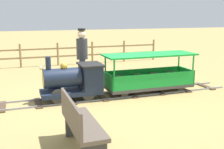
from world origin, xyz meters
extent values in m
plane|color=#A38C51|center=(0.00, 0.00, 0.00)|extent=(60.00, 60.00, 0.00)
cube|color=gray|center=(-0.26, -0.15, 0.02)|extent=(0.03, 6.05, 0.04)
cube|color=gray|center=(0.26, -0.15, 0.02)|extent=(0.03, 6.05, 0.04)
cube|color=#4C3828|center=(0.00, -2.80, 0.01)|extent=(0.76, 0.14, 0.03)
cube|color=#4C3828|center=(0.00, -2.05, 0.01)|extent=(0.76, 0.14, 0.03)
cube|color=#4C3828|center=(0.00, -1.29, 0.01)|extent=(0.76, 0.14, 0.03)
cube|color=#4C3828|center=(0.00, -0.53, 0.01)|extent=(0.76, 0.14, 0.03)
cube|color=#4C3828|center=(0.00, 0.22, 0.01)|extent=(0.76, 0.14, 0.03)
cube|color=#4C3828|center=(0.00, 0.98, 0.01)|extent=(0.76, 0.14, 0.03)
cube|color=#4C3828|center=(0.00, 1.74, 0.01)|extent=(0.76, 0.14, 0.03)
cube|color=#4C3828|center=(0.00, 2.49, 0.01)|extent=(0.76, 0.14, 0.03)
cube|color=#192338|center=(0.00, 0.97, 0.21)|extent=(0.64, 1.40, 0.10)
cylinder|color=#192338|center=(0.00, 1.17, 0.56)|extent=(0.44, 0.85, 0.44)
cylinder|color=#B7932D|center=(0.00, 1.60, 0.56)|extent=(0.37, 0.02, 0.37)
cylinder|color=#192338|center=(0.00, 1.47, 0.92)|extent=(0.12, 0.12, 0.28)
sphere|color=#B7932D|center=(0.00, 1.12, 0.83)|extent=(0.16, 0.16, 0.16)
cube|color=#192338|center=(0.00, 0.50, 0.54)|extent=(0.64, 0.45, 0.55)
cube|color=black|center=(0.00, 0.50, 0.83)|extent=(0.72, 0.53, 0.04)
sphere|color=#F2EAB2|center=(0.00, 1.63, 0.82)|extent=(0.10, 0.10, 0.10)
cylinder|color=#2D2D2D|center=(-0.26, 1.32, 0.20)|extent=(0.05, 0.32, 0.32)
cylinder|color=#2D2D2D|center=(0.26, 1.32, 0.20)|extent=(0.05, 0.32, 0.32)
cylinder|color=#2D2D2D|center=(-0.26, 0.62, 0.20)|extent=(0.05, 0.32, 0.32)
cylinder|color=#2D2D2D|center=(0.26, 0.62, 0.20)|extent=(0.05, 0.32, 0.32)
cube|color=#3F3F3F|center=(0.00, -1.05, 0.18)|extent=(0.72, 2.25, 0.08)
cube|color=green|center=(-0.34, -1.05, 0.40)|extent=(0.04, 2.25, 0.35)
cube|color=green|center=(0.34, -1.05, 0.40)|extent=(0.04, 2.25, 0.35)
cube|color=green|center=(0.00, 0.05, 0.40)|extent=(0.72, 0.04, 0.35)
cube|color=green|center=(0.00, -2.16, 0.40)|extent=(0.72, 0.04, 0.35)
cylinder|color=green|center=(-0.33, 0.02, 0.59)|extent=(0.04, 0.04, 0.75)
cylinder|color=green|center=(0.33, 0.02, 0.59)|extent=(0.04, 0.04, 0.75)
cylinder|color=green|center=(-0.33, -2.13, 0.59)|extent=(0.04, 0.04, 0.75)
cylinder|color=green|center=(0.33, -2.13, 0.59)|extent=(0.04, 0.04, 0.75)
cube|color=green|center=(0.00, -1.05, 0.99)|extent=(0.82, 2.35, 0.04)
cube|color=brown|center=(0.00, -1.79, 0.34)|extent=(0.56, 0.20, 0.24)
cube|color=brown|center=(0.00, -1.30, 0.34)|extent=(0.56, 0.20, 0.24)
cube|color=brown|center=(0.00, -0.81, 0.34)|extent=(0.56, 0.20, 0.24)
cube|color=brown|center=(0.00, -0.32, 0.34)|extent=(0.56, 0.20, 0.24)
cylinder|color=#262626|center=(-0.26, -0.27, 0.16)|extent=(0.04, 0.24, 0.24)
cylinder|color=#262626|center=(0.26, -0.27, 0.16)|extent=(0.04, 0.24, 0.24)
cylinder|color=#262626|center=(-0.26, -1.84, 0.16)|extent=(0.04, 0.24, 0.24)
cylinder|color=#262626|center=(0.26, -1.84, 0.16)|extent=(0.04, 0.24, 0.24)
cylinder|color=#282D47|center=(0.97, 0.44, 0.40)|extent=(0.12, 0.12, 0.80)
cylinder|color=#282D47|center=(1.15, 0.44, 0.40)|extent=(0.12, 0.12, 0.80)
cylinder|color=#333338|center=(1.06, 0.44, 1.08)|extent=(0.30, 0.30, 0.55)
sphere|color=beige|center=(1.06, 0.44, 1.46)|extent=(0.22, 0.22, 0.22)
cylinder|color=black|center=(1.06, 0.44, 1.59)|extent=(0.20, 0.20, 0.06)
cube|color=brown|center=(-2.50, 1.29, 0.42)|extent=(1.30, 0.41, 0.06)
cube|color=brown|center=(-2.50, 1.47, 0.62)|extent=(1.30, 0.05, 0.40)
cube|color=#333333|center=(-1.93, 1.29, 0.21)|extent=(0.08, 0.32, 0.42)
cylinder|color=#93754C|center=(4.74, -3.68, 0.45)|extent=(0.08, 0.08, 0.90)
cylinder|color=#93754C|center=(4.74, -2.27, 0.45)|extent=(0.08, 0.08, 0.90)
cylinder|color=#93754C|center=(4.74, -0.86, 0.45)|extent=(0.08, 0.08, 0.90)
cylinder|color=#93754C|center=(4.74, 0.55, 0.45)|extent=(0.08, 0.08, 0.90)
cylinder|color=#93754C|center=(4.74, 1.96, 0.45)|extent=(0.08, 0.08, 0.90)
cube|color=#93754C|center=(4.74, -0.15, 0.68)|extent=(0.04, 7.05, 0.06)
cube|color=#93754C|center=(4.74, -0.15, 0.36)|extent=(0.04, 7.05, 0.06)
camera|label=1|loc=(-6.19, 2.15, 1.97)|focal=44.33mm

